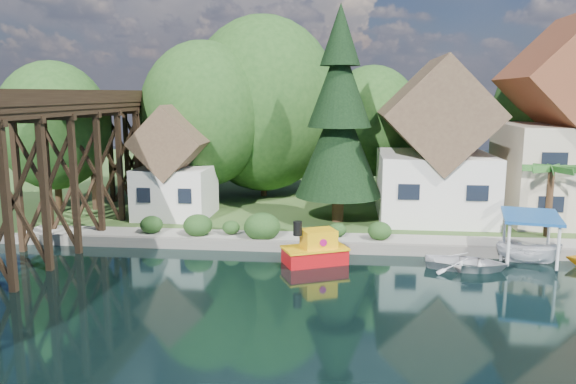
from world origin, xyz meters
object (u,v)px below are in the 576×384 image
(palm_tree, at_px, (552,171))
(trestle_bridge, at_px, (32,163))
(tugboat, at_px, (316,250))
(boat_canopy, at_px, (529,242))
(house_left, at_px, (435,151))
(shed, at_px, (175,169))
(conifer, at_px, (339,119))
(boat_white_a, at_px, (466,261))
(house_center, at_px, (570,133))

(palm_tree, bearing_deg, trestle_bridge, -168.07)
(tugboat, relative_size, boat_canopy, 0.83)
(house_left, distance_m, palm_tree, 7.78)
(shed, relative_size, palm_tree, 1.70)
(house_left, relative_size, conifer, 0.77)
(trestle_bridge, height_order, boat_canopy, trestle_bridge)
(trestle_bridge, height_order, tugboat, trestle_bridge)
(shed, xyz_separation_m, conifer, (11.43, -0.44, 3.57))
(conifer, bearing_deg, boat_canopy, -33.26)
(house_left, xyz_separation_m, boat_white_a, (0.31, -10.28, -4.70))
(house_center, height_order, conifer, conifer)
(house_left, height_order, boat_canopy, house_left)
(conifer, xyz_separation_m, palm_tree, (12.77, -2.71, -2.87))
(trestle_bridge, xyz_separation_m, tugboat, (15.40, 0.73, -4.61))
(house_left, bearing_deg, house_center, 3.18)
(house_center, bearing_deg, palm_tree, -118.49)
(conifer, height_order, boat_white_a, conifer)
(house_center, height_order, boat_canopy, house_center)
(boat_white_a, bearing_deg, house_center, -28.58)
(trestle_bridge, distance_m, tugboat, 16.09)
(house_left, distance_m, boat_white_a, 11.31)
(trestle_bridge, distance_m, house_center, 33.96)
(house_center, bearing_deg, trestle_bridge, -160.51)
(trestle_bridge, bearing_deg, house_center, 19.49)
(house_center, xyz_separation_m, palm_tree, (-2.80, -5.16, -1.89))
(trestle_bridge, bearing_deg, shed, 61.81)
(shed, bearing_deg, boat_canopy, -18.45)
(boat_canopy, bearing_deg, conifer, 146.74)
(palm_tree, height_order, tugboat, palm_tree)
(trestle_bridge, distance_m, boat_canopy, 27.29)
(boat_canopy, bearing_deg, palm_tree, 60.82)
(shed, xyz_separation_m, tugboat, (10.40, -8.59, -3.09))
(house_left, distance_m, shed, 18.11)
(tugboat, bearing_deg, boat_white_a, -1.36)
(house_left, bearing_deg, palm_tree, -36.91)
(shed, distance_m, boat_white_a, 20.59)
(palm_tree, bearing_deg, house_center, 61.51)
(boat_white_a, bearing_deg, trestle_bridge, 101.62)
(boat_white_a, bearing_deg, conifer, 49.83)
(boat_white_a, bearing_deg, tugboat, 98.92)
(house_center, bearing_deg, shed, -175.76)
(house_left, height_order, shed, house_left)
(house_center, height_order, shed, house_center)
(palm_tree, relative_size, tugboat, 1.20)
(house_center, relative_size, tugboat, 3.60)
(trestle_bridge, xyz_separation_m, shed, (5.00, 9.33, -1.52))
(house_center, bearing_deg, boat_white_a, -128.86)
(house_left, bearing_deg, boat_white_a, -88.26)
(trestle_bridge, bearing_deg, house_left, 25.21)
(house_left, xyz_separation_m, boat_canopy, (3.89, -8.80, -3.99))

